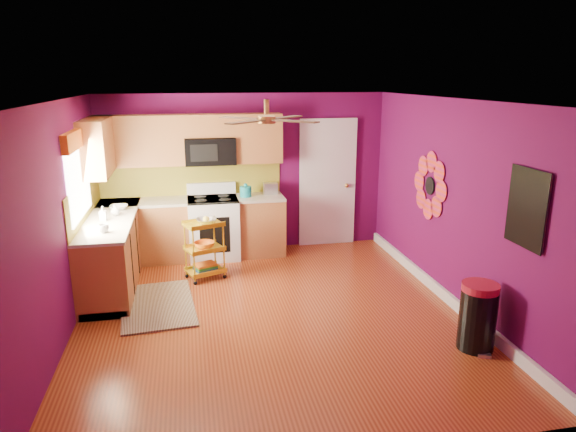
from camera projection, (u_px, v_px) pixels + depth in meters
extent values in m
plane|color=maroon|center=(271.00, 314.00, 6.14)|extent=(5.00, 5.00, 0.00)
cube|color=#580A46|center=(245.00, 173.00, 8.18)|extent=(4.50, 0.04, 2.50)
cube|color=#580A46|center=(330.00, 307.00, 3.45)|extent=(4.50, 0.04, 2.50)
cube|color=#580A46|center=(60.00, 224.00, 5.39)|extent=(0.04, 5.00, 2.50)
cube|color=#580A46|center=(453.00, 204.00, 6.23)|extent=(0.04, 5.00, 2.50)
cube|color=silver|center=(269.00, 100.00, 5.48)|extent=(4.50, 5.00, 0.04)
cube|color=white|center=(443.00, 294.00, 6.54)|extent=(0.05, 4.90, 0.14)
cube|color=brown|center=(113.00, 252.00, 6.94)|extent=(0.60, 2.30, 0.90)
cube|color=brown|center=(194.00, 230.00, 7.95)|extent=(2.80, 0.60, 0.90)
cube|color=beige|center=(110.00, 219.00, 6.82)|extent=(0.63, 2.30, 0.04)
cube|color=beige|center=(193.00, 200.00, 7.82)|extent=(2.80, 0.63, 0.04)
cube|color=black|center=(116.00, 279.00, 7.04)|extent=(0.54, 2.30, 0.10)
cube|color=black|center=(195.00, 254.00, 8.05)|extent=(2.80, 0.54, 0.10)
cube|color=white|center=(214.00, 228.00, 7.97)|extent=(0.76, 0.66, 0.92)
cube|color=black|center=(213.00, 199.00, 7.85)|extent=(0.76, 0.62, 0.03)
cube|color=white|center=(211.00, 188.00, 8.08)|extent=(0.76, 0.06, 0.18)
cube|color=black|center=(215.00, 235.00, 7.67)|extent=(0.45, 0.02, 0.55)
cube|color=brown|center=(139.00, 141.00, 7.58)|extent=(1.32, 0.33, 0.75)
cube|color=brown|center=(258.00, 138.00, 7.91)|extent=(0.72, 0.33, 0.75)
cube|color=brown|center=(209.00, 126.00, 7.71)|extent=(0.76, 0.33, 0.34)
cube|color=brown|center=(98.00, 146.00, 7.02)|extent=(0.33, 1.30, 0.75)
cube|color=black|center=(210.00, 151.00, 7.78)|extent=(0.76, 0.38, 0.40)
cube|color=olive|center=(191.00, 179.00, 8.03)|extent=(2.80, 0.01, 0.51)
cube|color=olive|center=(85.00, 199.00, 6.69)|extent=(0.01, 2.30, 0.51)
cube|color=white|center=(78.00, 177.00, 6.31)|extent=(0.03, 1.20, 1.00)
cube|color=orange|center=(76.00, 139.00, 6.19)|extent=(0.08, 1.35, 0.22)
cube|color=white|center=(327.00, 184.00, 8.47)|extent=(0.85, 0.04, 2.05)
cube|color=white|center=(328.00, 184.00, 8.45)|extent=(0.95, 0.02, 2.15)
sphere|color=#BF8C3F|center=(347.00, 186.00, 8.48)|extent=(0.07, 0.07, 0.07)
cylinder|color=black|center=(430.00, 186.00, 6.77)|extent=(0.01, 0.24, 0.24)
cube|color=teal|center=(528.00, 208.00, 4.82)|extent=(0.03, 0.52, 0.72)
cube|color=black|center=(526.00, 208.00, 4.82)|extent=(0.01, 0.56, 0.76)
cylinder|color=#BF8C3F|center=(267.00, 107.00, 5.69)|extent=(0.06, 0.06, 0.16)
cylinder|color=#BF8C3F|center=(267.00, 120.00, 5.73)|extent=(0.20, 0.20, 0.08)
cube|color=#4C2D19|center=(286.00, 117.00, 6.03)|extent=(0.47, 0.47, 0.01)
cube|color=#4C2D19|center=(240.00, 118.00, 5.93)|extent=(0.47, 0.47, 0.01)
cube|color=#4C2D19|center=(246.00, 122.00, 5.43)|extent=(0.47, 0.47, 0.01)
cube|color=#4C2D19|center=(295.00, 121.00, 5.53)|extent=(0.47, 0.47, 0.01)
cube|color=black|center=(158.00, 305.00, 6.35)|extent=(0.98, 1.47, 0.02)
cylinder|color=gold|center=(194.00, 256.00, 6.88)|extent=(0.02, 0.02, 0.77)
cylinder|color=gold|center=(224.00, 250.00, 7.11)|extent=(0.02, 0.02, 0.77)
cylinder|color=gold|center=(185.00, 250.00, 7.13)|extent=(0.02, 0.02, 0.77)
cylinder|color=gold|center=(215.00, 244.00, 7.36)|extent=(0.02, 0.02, 0.77)
sphere|color=black|center=(195.00, 283.00, 6.98)|extent=(0.05, 0.05, 0.05)
sphere|color=black|center=(225.00, 276.00, 7.21)|extent=(0.05, 0.05, 0.05)
sphere|color=black|center=(187.00, 276.00, 7.23)|extent=(0.05, 0.05, 0.05)
sphere|color=black|center=(216.00, 270.00, 7.46)|extent=(0.05, 0.05, 0.05)
cube|color=gold|center=(203.00, 225.00, 7.02)|extent=(0.59, 0.52, 0.03)
cube|color=gold|center=(205.00, 249.00, 7.11)|extent=(0.59, 0.52, 0.03)
cube|color=gold|center=(206.00, 271.00, 7.20)|extent=(0.59, 0.52, 0.03)
imported|color=beige|center=(206.00, 221.00, 7.03)|extent=(0.35, 0.35, 0.07)
sphere|color=yellow|center=(206.00, 219.00, 7.03)|extent=(0.09, 0.09, 0.09)
imported|color=orange|center=(204.00, 245.00, 7.10)|extent=(0.36, 0.36, 0.09)
cube|color=navy|center=(205.00, 269.00, 7.19)|extent=(0.35, 0.31, 0.04)
cube|color=#267233|center=(205.00, 266.00, 7.18)|extent=(0.35, 0.31, 0.03)
cube|color=orange|center=(205.00, 264.00, 7.17)|extent=(0.35, 0.31, 0.03)
cylinder|color=black|center=(477.00, 320.00, 5.29)|extent=(0.49, 0.49, 0.64)
cylinder|color=#A6172C|center=(481.00, 287.00, 5.20)|extent=(0.38, 0.38, 0.08)
cube|color=beige|center=(484.00, 355.00, 5.19)|extent=(0.14, 0.11, 0.03)
cylinder|color=teal|center=(246.00, 192.00, 7.95)|extent=(0.18, 0.18, 0.16)
sphere|color=teal|center=(246.00, 185.00, 7.93)|extent=(0.06, 0.06, 0.06)
cube|color=beige|center=(270.00, 188.00, 8.13)|extent=(0.22, 0.15, 0.18)
imported|color=#EA3F72|center=(103.00, 214.00, 6.62)|extent=(0.08, 0.09, 0.19)
imported|color=white|center=(115.00, 210.00, 6.87)|extent=(0.12, 0.12, 0.15)
imported|color=white|center=(119.00, 207.00, 7.19)|extent=(0.25, 0.25, 0.06)
imported|color=white|center=(103.00, 228.00, 6.13)|extent=(0.13, 0.13, 0.10)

